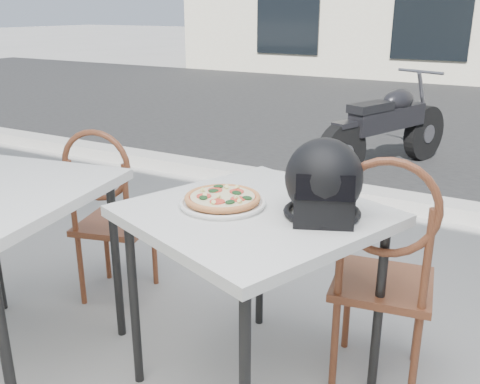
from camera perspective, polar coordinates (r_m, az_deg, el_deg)
The scene contains 8 objects.
curb at distance 4.48m, azimuth 20.51°, elevation -1.61°, with size 30.00×0.25×0.12m, color gray.
cafe_table_main at distance 2.07m, azimuth 1.58°, elevation -3.85°, with size 1.10×1.10×0.81m.
plate at distance 2.09m, azimuth -1.87°, elevation -1.20°, with size 0.45×0.45×0.02m.
pizza at distance 2.08m, azimuth -1.87°, elevation -0.60°, with size 0.36×0.36×0.04m.
helmet at distance 1.96m, azimuth 8.91°, elevation 0.93°, with size 0.38×0.39×0.29m.
cafe_chair_main at distance 2.23m, azimuth 15.07°, elevation -7.35°, with size 0.46×0.46×1.05m.
cafe_chair_side at distance 2.91m, azimuth -13.87°, elevation -1.59°, with size 0.47×0.47×0.99m.
motorcycle at distance 5.46m, azimuth 15.44°, elevation 6.45°, with size 0.81×1.85×0.96m.
Camera 1 is at (0.56, -1.19, 1.55)m, focal length 40.00 mm.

